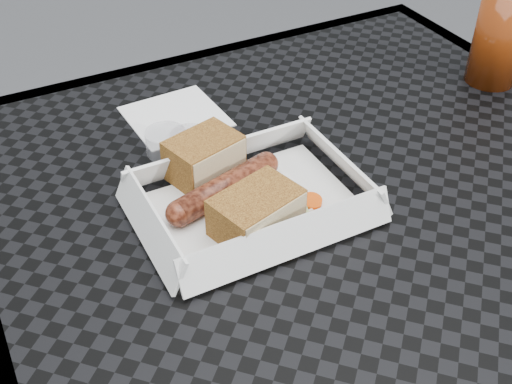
# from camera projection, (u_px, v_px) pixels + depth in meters

# --- Properties ---
(patio_table) EXTENTS (0.80, 0.80, 0.74)m
(patio_table) POSITION_uv_depth(u_px,v_px,m) (332.00, 242.00, 0.78)
(patio_table) COLOR black
(patio_table) RESTS_ON ground
(food_tray) EXTENTS (0.22, 0.15, 0.00)m
(food_tray) POSITION_uv_depth(u_px,v_px,m) (252.00, 207.00, 0.71)
(food_tray) COLOR white
(food_tray) RESTS_ON patio_table
(bratwurst) EXTENTS (0.15, 0.06, 0.03)m
(bratwurst) POSITION_uv_depth(u_px,v_px,m) (224.00, 188.00, 0.71)
(bratwurst) COLOR brown
(bratwurst) RESTS_ON food_tray
(bread_near) EXTENTS (0.09, 0.08, 0.05)m
(bread_near) POSITION_uv_depth(u_px,v_px,m) (204.00, 158.00, 0.73)
(bread_near) COLOR #936224
(bread_near) RESTS_ON food_tray
(bread_far) EXTENTS (0.10, 0.08, 0.05)m
(bread_far) POSITION_uv_depth(u_px,v_px,m) (256.00, 212.00, 0.66)
(bread_far) COLOR #936224
(bread_far) RESTS_ON food_tray
(veg_garnish) EXTENTS (0.03, 0.03, 0.00)m
(veg_garnish) POSITION_uv_depth(u_px,v_px,m) (308.00, 212.00, 0.70)
(veg_garnish) COLOR #EE4E0A
(veg_garnish) RESTS_ON food_tray
(napkin) EXTENTS (0.13, 0.13, 0.00)m
(napkin) POSITION_uv_depth(u_px,v_px,m) (175.00, 117.00, 0.86)
(napkin) COLOR white
(napkin) RESTS_ON patio_table
(condiment_cup_sauce) EXTENTS (0.05, 0.05, 0.03)m
(condiment_cup_sauce) POSITION_uv_depth(u_px,v_px,m) (191.00, 144.00, 0.78)
(condiment_cup_sauce) COLOR maroon
(condiment_cup_sauce) RESTS_ON patio_table
(condiment_cup_empty) EXTENTS (0.05, 0.05, 0.03)m
(condiment_cup_empty) POSITION_uv_depth(u_px,v_px,m) (166.00, 142.00, 0.78)
(condiment_cup_empty) COLOR silver
(condiment_cup_empty) RESTS_ON patio_table
(drink_glass) EXTENTS (0.07, 0.07, 0.13)m
(drink_glass) POSITION_uv_depth(u_px,v_px,m) (499.00, 38.00, 0.89)
(drink_glass) COLOR #642308
(drink_glass) RESTS_ON patio_table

